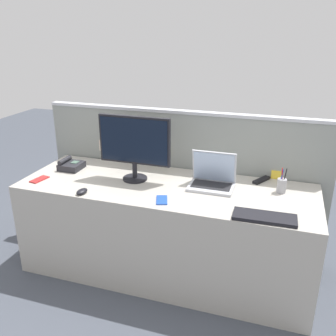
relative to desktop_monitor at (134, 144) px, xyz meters
The scene contains 12 objects.
ground_plane 1.04m from the desktop_monitor, 10.46° to the right, with size 10.00×10.00×0.00m, color #424751.
desk 0.70m from the desktop_monitor, 10.46° to the right, with size 2.16×0.75×0.73m, color #ADA89E.
cubicle_divider 0.61m from the desktop_monitor, 54.73° to the left, with size 2.35×0.07×1.20m.
desktop_monitor is the anchor object (origin of this frame).
laptop 0.62m from the desktop_monitor, ahead, with size 0.32×0.23×0.26m.
desk_phone 0.64m from the desktop_monitor, behind, with size 0.17×0.17×0.09m.
keyboard_main 1.08m from the desktop_monitor, 18.97° to the right, with size 0.38×0.15×0.02m, color black.
computer_mouse_right_hand 0.51m from the desktop_monitor, 125.09° to the right, with size 0.06×0.10×0.03m, color black.
pen_cup 1.09m from the desktop_monitor, ahead, with size 0.06×0.06×0.19m.
cell_phone_red_case 0.78m from the desktop_monitor, 160.58° to the right, with size 0.07×0.14×0.01m, color #B22323.
cell_phone_blue_case 0.51m from the desktop_monitor, 43.13° to the right, with size 0.07×0.14×0.01m, color blue.
tv_remote 0.99m from the desktop_monitor, 15.36° to the left, with size 0.04×0.17×0.02m, color black.
Camera 1 is at (0.78, -2.35, 1.81)m, focal length 39.39 mm.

